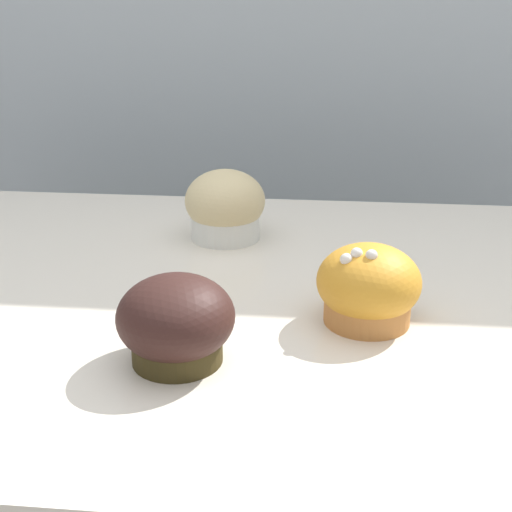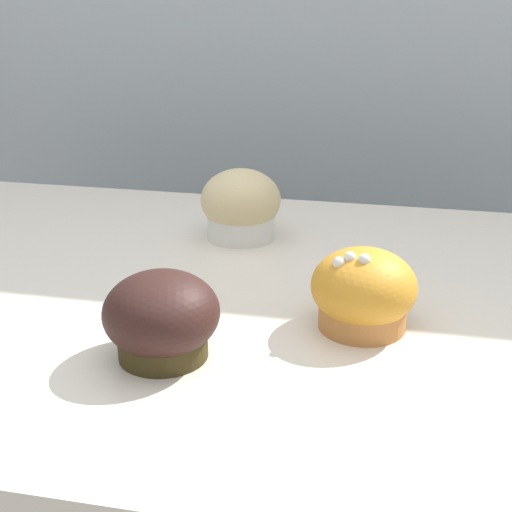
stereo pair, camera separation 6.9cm
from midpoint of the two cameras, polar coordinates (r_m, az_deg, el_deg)
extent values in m
cube|color=#A8B2B7|center=(1.29, 7.55, 6.19)|extent=(3.20, 0.10, 1.80)
cylinder|color=#C77D3D|center=(0.65, 11.52, -4.07)|extent=(0.08, 0.08, 0.04)
ellipsoid|color=orange|center=(0.65, 11.65, -2.46)|extent=(0.09, 0.09, 0.07)
sphere|color=white|center=(0.62, 11.83, -0.38)|extent=(0.01, 0.01, 0.01)
sphere|color=white|center=(0.62, 9.81, -0.62)|extent=(0.01, 0.01, 0.01)
sphere|color=white|center=(0.62, 10.67, -0.19)|extent=(0.01, 0.01, 0.01)
cylinder|color=white|center=(0.86, 1.08, 2.97)|extent=(0.08, 0.08, 0.05)
ellipsoid|color=#DBC389|center=(0.85, 1.09, 4.48)|extent=(0.10, 0.10, 0.07)
cylinder|color=#3A3015|center=(0.60, -4.21, -6.35)|extent=(0.08, 0.08, 0.04)
ellipsoid|color=#351C18|center=(0.59, -4.27, -4.61)|extent=(0.10, 0.10, 0.07)
camera|label=1|loc=(0.03, -87.14, 1.15)|focal=50.00mm
camera|label=2|loc=(0.03, 92.86, -1.15)|focal=50.00mm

